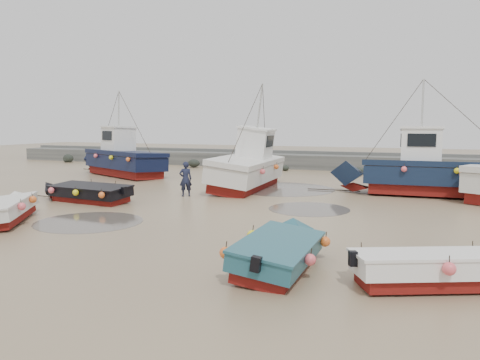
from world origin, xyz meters
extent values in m
plane|color=#9D8865|center=(0.00, 0.00, 0.00)|extent=(120.00, 120.00, 0.00)
cube|color=slate|center=(0.00, 22.00, 0.60)|extent=(60.00, 2.20, 1.20)
cube|color=slate|center=(0.00, 23.21, 1.32)|extent=(60.00, 0.60, 0.25)
ellipsoid|color=black|center=(5.10, 19.02, 0.29)|extent=(0.84, 0.86, 0.51)
ellipsoid|color=black|center=(7.80, 20.56, 0.34)|extent=(0.98, 1.07, 0.72)
ellipsoid|color=black|center=(-5.07, 20.46, 0.35)|extent=(0.99, 0.80, 0.58)
ellipsoid|color=black|center=(12.19, 19.77, 0.19)|extent=(0.54, 0.46, 0.30)
ellipsoid|color=black|center=(-23.51, 19.66, 0.23)|extent=(0.65, 0.64, 0.43)
ellipsoid|color=black|center=(9.69, 19.97, 0.21)|extent=(0.61, 0.47, 0.46)
ellipsoid|color=black|center=(-4.31, 20.27, 0.21)|extent=(0.61, 0.53, 0.32)
ellipsoid|color=black|center=(10.99, 20.60, 0.23)|extent=(0.67, 0.55, 0.43)
ellipsoid|color=black|center=(-9.17, 19.34, 0.38)|extent=(1.09, 0.88, 0.72)
ellipsoid|color=black|center=(-7.25, 19.65, 0.23)|extent=(0.65, 0.60, 0.37)
ellipsoid|color=black|center=(9.46, 19.39, 0.31)|extent=(0.88, 0.64, 0.62)
ellipsoid|color=black|center=(-0.92, 19.60, 0.22)|extent=(0.64, 0.62, 0.48)
ellipsoid|color=black|center=(-23.42, 19.80, 0.38)|extent=(1.10, 0.87, 0.86)
ellipsoid|color=black|center=(7.84, 20.42, 0.19)|extent=(0.55, 0.45, 0.29)
cylinder|color=#514A42|center=(-2.62, -2.53, 0.00)|extent=(4.26, 4.26, 0.01)
cylinder|color=#514A42|center=(4.83, 3.41, 0.00)|extent=(3.68, 3.68, 0.01)
cylinder|color=#514A42|center=(-8.11, 3.86, 0.00)|extent=(4.38, 4.38, 0.01)
cylinder|color=#514A42|center=(1.87, 9.25, 0.00)|extent=(6.18, 6.18, 0.01)
cube|color=maroon|center=(-5.62, -3.75, 0.15)|extent=(3.16, 3.99, 0.30)
cube|color=silver|center=(-5.62, -3.75, 0.53)|extent=(3.51, 4.36, 0.45)
pyramid|color=silver|center=(-6.90, -1.68, 0.98)|extent=(1.68, 1.42, 0.90)
cube|color=brown|center=(-5.62, -3.75, 0.69)|extent=(2.89, 3.63, 0.10)
cube|color=silver|center=(-5.62, -3.75, 0.78)|extent=(3.61, 4.47, 0.07)
cylinder|color=black|center=(-7.41, -0.86, 0.03)|extent=(1.09, 1.72, 0.04)
sphere|color=orange|center=(-4.42, -3.99, 0.63)|extent=(0.30, 0.30, 0.30)
sphere|color=orange|center=(-5.30, -2.58, 0.63)|extent=(0.30, 0.30, 0.30)
cube|color=maroon|center=(6.07, -5.66, 0.15)|extent=(1.40, 3.35, 0.30)
cube|color=#1F505D|center=(6.07, -5.66, 0.53)|extent=(1.65, 3.59, 0.45)
pyramid|color=#1F505D|center=(6.07, -3.52, 0.98)|extent=(1.64, 0.71, 0.90)
cube|color=brown|center=(6.07, -5.66, 0.69)|extent=(1.32, 3.02, 0.10)
cube|color=#1F505D|center=(6.07, -5.66, 0.78)|extent=(1.71, 3.67, 0.07)
cube|color=black|center=(6.07, -7.54, 0.70)|extent=(0.22, 0.18, 0.35)
cylinder|color=black|center=(6.06, -2.62, 0.03)|extent=(0.04, 2.00, 0.04)
sphere|color=orange|center=(5.13, -7.09, 0.63)|extent=(0.30, 0.30, 0.30)
sphere|color=orange|center=(7.01, -6.14, 0.63)|extent=(0.30, 0.30, 0.30)
sphere|color=orange|center=(5.13, -5.19, 0.63)|extent=(0.30, 0.30, 0.30)
sphere|color=orange|center=(7.01, -4.24, 0.63)|extent=(0.30, 0.30, 0.30)
cube|color=maroon|center=(9.89, -5.57, 0.15)|extent=(3.58, 2.49, 0.30)
cube|color=white|center=(9.89, -5.57, 0.53)|extent=(3.90, 2.78, 0.45)
cube|color=brown|center=(9.89, -5.57, 0.69)|extent=(3.25, 2.29, 0.10)
cube|color=white|center=(9.89, -5.57, 0.78)|extent=(3.99, 2.87, 0.07)
cube|color=black|center=(8.16, -6.35, 0.70)|extent=(0.25, 0.27, 0.35)
sphere|color=orange|center=(8.23, -5.41, 0.63)|extent=(0.30, 0.30, 0.30)
sphere|color=orange|center=(10.23, -6.33, 0.63)|extent=(0.30, 0.30, 0.30)
sphere|color=orange|center=(10.87, -4.22, 0.63)|extent=(0.30, 0.30, 0.30)
cube|color=maroon|center=(-5.68, 1.36, 0.15)|extent=(3.96, 1.75, 0.30)
cube|color=black|center=(-5.68, 1.36, 0.53)|extent=(4.26, 2.02, 0.45)
pyramid|color=black|center=(-8.08, 1.60, 0.98)|extent=(0.87, 1.69, 0.90)
cube|color=brown|center=(-5.68, 1.36, 0.69)|extent=(3.58, 1.63, 0.10)
cube|color=black|center=(-5.68, 1.36, 0.78)|extent=(4.36, 2.10, 0.07)
cube|color=black|center=(-3.53, 1.15, 0.70)|extent=(0.20, 0.24, 0.35)
cylinder|color=black|center=(-9.04, 1.69, 0.03)|extent=(1.99, 0.24, 0.04)
sphere|color=orange|center=(-4.14, 0.27, 0.63)|extent=(0.30, 0.30, 0.30)
sphere|color=orange|center=(-4.77, 2.21, 0.63)|extent=(0.30, 0.30, 0.30)
sphere|color=orange|center=(-5.77, 0.43, 0.63)|extent=(0.30, 0.30, 0.30)
sphere|color=orange|center=(-6.40, 2.37, 0.63)|extent=(0.30, 0.30, 0.30)
sphere|color=orange|center=(-7.40, 0.59, 0.63)|extent=(0.30, 0.30, 0.30)
cube|color=maroon|center=(-10.85, 11.50, 0.28)|extent=(7.19, 4.97, 0.55)
cube|color=black|center=(-10.85, 11.50, 1.02)|extent=(7.81, 5.54, 0.95)
pyramid|color=black|center=(-14.69, 13.33, 1.72)|extent=(2.41, 2.97, 1.40)
cube|color=brown|center=(-10.85, 11.50, 1.54)|extent=(7.61, 5.37, 0.08)
cube|color=black|center=(-10.85, 11.50, 1.68)|extent=(7.98, 5.66, 0.30)
cube|color=white|center=(-11.77, 11.94, 2.65)|extent=(2.59, 2.51, 1.70)
cube|color=white|center=(-11.77, 11.94, 3.56)|extent=(2.80, 2.71, 0.12)
cube|color=black|center=(-12.69, 12.37, 2.91)|extent=(0.71, 1.43, 0.68)
cylinder|color=#B7B7B2|center=(-11.77, 11.94, 4.92)|extent=(0.10, 0.10, 2.60)
cylinder|color=black|center=(-15.74, 13.82, 0.03)|extent=(2.73, 1.33, 0.05)
sphere|color=#F55A63|center=(-8.81, 8.95, 1.38)|extent=(0.30, 0.30, 0.30)
sphere|color=#F55A63|center=(-8.65, 12.04, 1.38)|extent=(0.30, 0.30, 0.30)
sphere|color=#F55A63|center=(-10.93, 9.96, 1.38)|extent=(0.30, 0.30, 0.30)
sphere|color=#F55A63|center=(-10.77, 13.05, 1.38)|extent=(0.30, 0.30, 0.30)
sphere|color=#F55A63|center=(-13.06, 10.97, 1.38)|extent=(0.30, 0.30, 0.30)
sphere|color=#F55A63|center=(-12.90, 14.06, 1.38)|extent=(0.30, 0.30, 0.30)
cube|color=maroon|center=(-0.21, 8.45, 0.28)|extent=(2.38, 6.90, 0.55)
cube|color=silver|center=(-0.21, 8.45, 1.02)|extent=(2.78, 7.41, 0.95)
pyramid|color=silver|center=(-0.37, 12.66, 1.72)|extent=(2.56, 1.52, 1.40)
cube|color=brown|center=(-0.21, 8.45, 1.54)|extent=(2.67, 7.24, 0.08)
cube|color=silver|center=(-0.21, 8.45, 1.68)|extent=(2.83, 7.58, 0.30)
cube|color=white|center=(-0.25, 9.45, 2.65)|extent=(1.83, 2.06, 1.70)
cube|color=white|center=(-0.25, 9.45, 3.56)|extent=(1.97, 2.23, 0.12)
cube|color=black|center=(-0.29, 10.47, 2.91)|extent=(1.49, 0.11, 0.68)
cylinder|color=#B7B7B2|center=(-0.25, 9.45, 4.92)|extent=(0.10, 0.10, 2.60)
cylinder|color=black|center=(-0.41, 13.81, 0.03)|extent=(0.16, 3.00, 0.05)
sphere|color=#F55A63|center=(-1.48, 5.49, 1.38)|extent=(0.30, 0.30, 0.30)
sphere|color=#F55A63|center=(1.21, 7.04, 1.38)|extent=(0.30, 0.30, 0.30)
sphere|color=#F55A63|center=(-1.59, 8.40, 1.38)|extent=(0.30, 0.30, 0.30)
sphere|color=#F55A63|center=(1.11, 9.96, 1.38)|extent=(0.30, 0.30, 0.30)
sphere|color=#F55A63|center=(-1.69, 11.31, 1.38)|extent=(0.30, 0.30, 0.30)
cube|color=maroon|center=(10.49, 9.71, 0.28)|extent=(7.38, 2.66, 0.55)
cube|color=#101C32|center=(10.49, 9.71, 1.02)|extent=(7.92, 3.11, 0.95)
pyramid|color=#101C32|center=(6.03, 9.56, 1.72)|extent=(1.52, 2.88, 1.40)
cube|color=brown|center=(10.49, 9.71, 1.54)|extent=(7.74, 2.99, 0.08)
cube|color=#101C32|center=(10.49, 9.71, 1.68)|extent=(8.10, 3.17, 0.30)
cube|color=white|center=(9.43, 9.68, 2.65)|extent=(2.07, 2.05, 1.70)
cube|color=white|center=(9.43, 9.68, 3.56)|extent=(2.23, 2.22, 0.12)
cube|color=black|center=(8.41, 9.64, 2.91)|extent=(0.11, 1.69, 0.68)
cylinder|color=#B7B7B2|center=(9.43, 9.68, 4.92)|extent=(0.10, 0.10, 2.60)
cylinder|color=black|center=(4.85, 9.52, 0.03)|extent=(3.00, 0.15, 0.05)
sphere|color=#F55A63|center=(12.31, 11.32, 1.38)|extent=(0.30, 0.30, 0.30)
sphere|color=#F55A63|center=(11.17, 8.20, 1.38)|extent=(0.30, 0.30, 0.30)
sphere|color=#F55A63|center=(9.82, 11.23, 1.38)|extent=(0.30, 0.30, 0.30)
sphere|color=#F55A63|center=(8.68, 8.11, 1.38)|extent=(0.30, 0.30, 0.30)
sphere|color=#F55A63|center=(7.33, 11.14, 1.38)|extent=(0.30, 0.30, 0.30)
sphere|color=#F55A63|center=(11.39, 7.89, 1.38)|extent=(0.30, 0.30, 0.30)
imported|color=#181C31|center=(-2.15, 4.67, 0.00)|extent=(0.81, 0.77, 1.86)
camera|label=1|loc=(9.58, -17.22, 3.88)|focal=35.00mm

